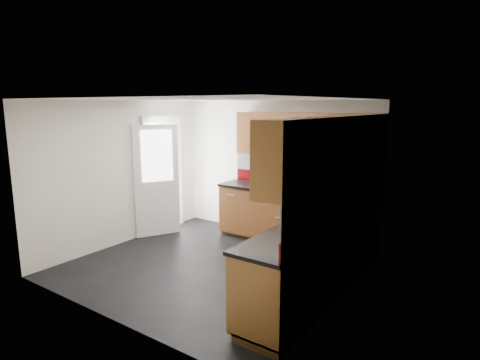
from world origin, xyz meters
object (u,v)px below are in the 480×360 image
Objects in this scene: food_processor at (335,201)px; utensil_pot at (276,180)px; toaster at (324,186)px; gas_hob at (288,189)px.

utensil_pot is at bearing 144.37° from food_processor.
utensil_pot is 1.61× the size of toaster.
gas_hob is 1.47m from food_processor.
food_processor is (1.51, -1.08, 0.04)m from utensil_pot.
utensil_pot is at bearing 179.11° from toaster.
gas_hob is 1.23× the size of utensil_pot.
toaster is 0.92× the size of food_processor.
food_processor is (0.61, -1.07, 0.05)m from toaster.
gas_hob is 1.97× the size of toaster.
utensil_pot reaches higher than gas_hob.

